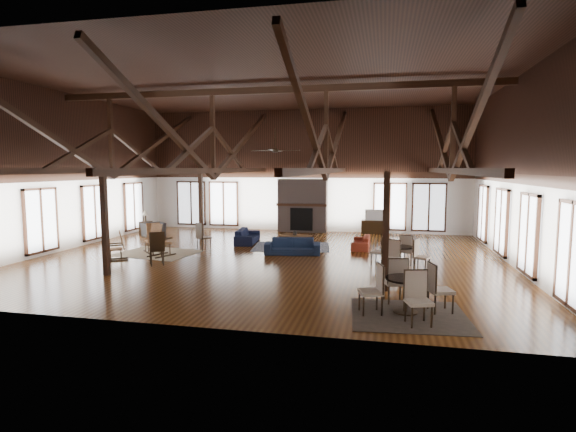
% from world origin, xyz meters
% --- Properties ---
extents(floor, '(16.00, 16.00, 0.00)m').
position_xyz_m(floor, '(0.00, 0.00, 0.00)').
color(floor, '#5F3414').
rests_on(floor, ground).
extents(ceiling, '(16.00, 14.00, 0.02)m').
position_xyz_m(ceiling, '(0.00, 0.00, 6.00)').
color(ceiling, black).
rests_on(ceiling, wall_back).
extents(wall_back, '(16.00, 0.02, 6.00)m').
position_xyz_m(wall_back, '(0.00, 7.00, 3.00)').
color(wall_back, white).
rests_on(wall_back, floor).
extents(wall_front, '(16.00, 0.02, 6.00)m').
position_xyz_m(wall_front, '(0.00, -7.00, 3.00)').
color(wall_front, white).
rests_on(wall_front, floor).
extents(wall_left, '(0.02, 14.00, 6.00)m').
position_xyz_m(wall_left, '(-8.00, 0.00, 3.00)').
color(wall_left, white).
rests_on(wall_left, floor).
extents(wall_right, '(0.02, 14.00, 6.00)m').
position_xyz_m(wall_right, '(8.00, 0.00, 3.00)').
color(wall_right, white).
rests_on(wall_right, floor).
extents(roof_truss, '(15.60, 14.07, 3.14)m').
position_xyz_m(roof_truss, '(0.00, 0.00, 4.03)').
color(roof_truss, black).
rests_on(roof_truss, wall_back).
extents(post_grid, '(8.16, 7.16, 3.05)m').
position_xyz_m(post_grid, '(0.00, 0.00, 1.52)').
color(post_grid, black).
rests_on(post_grid, floor).
extents(fireplace, '(2.50, 0.69, 2.60)m').
position_xyz_m(fireplace, '(0.00, 6.67, 1.29)').
color(fireplace, '#715D56').
rests_on(fireplace, floor).
extents(ceiling_fan, '(1.60, 1.60, 0.75)m').
position_xyz_m(ceiling_fan, '(0.50, -1.00, 3.73)').
color(ceiling_fan, black).
rests_on(ceiling_fan, roof_truss).
extents(sofa_navy_front, '(2.11, 1.07, 0.59)m').
position_xyz_m(sofa_navy_front, '(0.70, 0.81, 0.29)').
color(sofa_navy_front, '#16223D').
rests_on(sofa_navy_front, floor).
extents(sofa_navy_left, '(2.05, 0.99, 0.58)m').
position_xyz_m(sofa_navy_left, '(-1.68, 2.90, 0.29)').
color(sofa_navy_left, '#131936').
rests_on(sofa_navy_left, floor).
extents(sofa_orange, '(1.69, 0.67, 0.49)m').
position_xyz_m(sofa_orange, '(3.08, 2.56, 0.25)').
color(sofa_orange, maroon).
rests_on(sofa_orange, floor).
extents(coffee_table, '(1.36, 0.99, 0.47)m').
position_xyz_m(coffee_table, '(0.49, 2.39, 0.41)').
color(coffee_table, brown).
rests_on(coffee_table, floor).
extents(vase, '(0.21, 0.21, 0.19)m').
position_xyz_m(vase, '(0.47, 2.37, 0.57)').
color(vase, '#B2B2B2').
rests_on(vase, coffee_table).
extents(armchair, '(1.25, 1.27, 0.62)m').
position_xyz_m(armchair, '(-6.46, 3.69, 0.31)').
color(armchair, '#292A2C').
rests_on(armchair, floor).
extents(side_table_lamp, '(0.46, 0.46, 1.18)m').
position_xyz_m(side_table_lamp, '(-7.12, 4.19, 0.45)').
color(side_table_lamp, black).
rests_on(side_table_lamp, floor).
extents(rocking_chair_a, '(0.94, 0.96, 1.13)m').
position_xyz_m(rocking_chair_a, '(-4.40, -0.04, 0.53)').
color(rocking_chair_a, '#9E683B').
rests_on(rocking_chair_a, floor).
extents(rocking_chair_b, '(0.79, 1.04, 1.20)m').
position_xyz_m(rocking_chair_b, '(-3.86, -0.63, 0.56)').
color(rocking_chair_b, '#9E683B').
rests_on(rocking_chair_b, floor).
extents(rocking_chair_c, '(0.88, 0.78, 1.00)m').
position_xyz_m(rocking_chair_c, '(-4.91, -1.47, 0.47)').
color(rocking_chair_c, '#9E683B').
rests_on(rocking_chair_c, floor).
extents(side_chair_a, '(0.62, 0.62, 1.05)m').
position_xyz_m(side_chair_a, '(-2.85, 0.84, 0.61)').
color(side_chair_a, black).
rests_on(side_chair_a, floor).
extents(side_chair_b, '(0.65, 0.65, 1.11)m').
position_xyz_m(side_chair_b, '(-3.18, -2.01, 0.65)').
color(side_chair_b, black).
rests_on(side_chair_b, floor).
extents(cafe_table_near, '(2.11, 2.11, 1.08)m').
position_xyz_m(cafe_table_near, '(4.45, -5.21, 0.54)').
color(cafe_table_near, black).
rests_on(cafe_table_near, floor).
extents(cafe_table_far, '(1.89, 1.89, 0.98)m').
position_xyz_m(cafe_table_far, '(4.46, -0.77, 0.49)').
color(cafe_table_far, black).
rests_on(cafe_table_far, floor).
extents(cup_near, '(0.15, 0.15, 0.11)m').
position_xyz_m(cup_near, '(4.53, -5.16, 0.83)').
color(cup_near, '#B2B2B2').
rests_on(cup_near, cafe_table_near).
extents(cup_far, '(0.16, 0.16, 0.11)m').
position_xyz_m(cup_far, '(4.43, -0.67, 0.76)').
color(cup_far, '#B2B2B2').
rests_on(cup_far, cafe_table_far).
extents(tv_console, '(1.27, 0.48, 0.64)m').
position_xyz_m(tv_console, '(3.52, 6.75, 0.32)').
color(tv_console, black).
rests_on(tv_console, floor).
extents(television, '(0.92, 0.12, 0.53)m').
position_xyz_m(television, '(3.51, 6.75, 0.90)').
color(television, '#B2B2B2').
rests_on(television, tv_console).
extents(rug_tan, '(3.07, 2.57, 0.01)m').
position_xyz_m(rug_tan, '(-4.23, -0.06, 0.01)').
color(rug_tan, '#C9AE8C').
rests_on(rug_tan, floor).
extents(rug_navy, '(3.27, 2.63, 0.01)m').
position_xyz_m(rug_navy, '(0.36, 2.29, 0.01)').
color(rug_navy, '#192247').
rests_on(rug_navy, floor).
extents(rug_dark, '(2.59, 2.38, 0.01)m').
position_xyz_m(rug_dark, '(4.52, -5.40, 0.01)').
color(rug_dark, black).
rests_on(rug_dark, floor).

